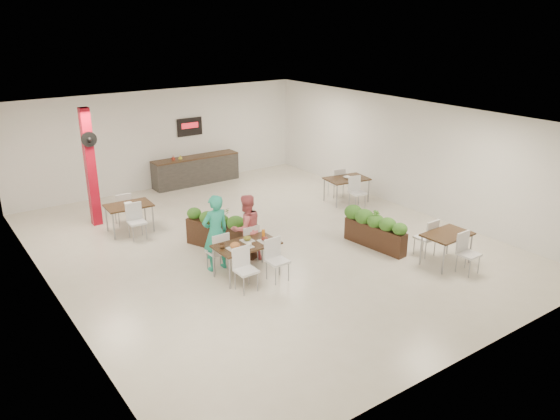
# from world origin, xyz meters

# --- Properties ---
(ground) EXTENTS (12.00, 12.00, 0.00)m
(ground) POSITION_xyz_m (0.00, 0.00, 0.00)
(ground) COLOR beige
(ground) RESTS_ON ground
(room_shell) EXTENTS (10.10, 12.10, 3.22)m
(room_shell) POSITION_xyz_m (0.00, 0.00, 2.01)
(room_shell) COLOR white
(room_shell) RESTS_ON ground
(red_column) EXTENTS (0.40, 0.41, 3.20)m
(red_column) POSITION_xyz_m (-3.00, 3.79, 1.64)
(red_column) COLOR #B00B20
(red_column) RESTS_ON ground
(service_counter) EXTENTS (3.00, 0.64, 2.20)m
(service_counter) POSITION_xyz_m (1.00, 5.65, 0.49)
(service_counter) COLOR #292725
(service_counter) RESTS_ON ground
(main_table) EXTENTS (1.41, 1.63, 0.92)m
(main_table) POSITION_xyz_m (-1.29, -1.25, 0.64)
(main_table) COLOR black
(main_table) RESTS_ON ground
(diner_man) EXTENTS (0.65, 0.43, 1.76)m
(diner_man) POSITION_xyz_m (-1.68, -0.60, 0.88)
(diner_man) COLOR teal
(diner_man) RESTS_ON ground
(diner_woman) EXTENTS (0.79, 0.62, 1.61)m
(diner_woman) POSITION_xyz_m (-0.88, -0.60, 0.81)
(diner_woman) COLOR #E2646B
(diner_woman) RESTS_ON ground
(planter_left) EXTENTS (1.10, 1.96, 1.10)m
(planter_left) POSITION_xyz_m (-1.04, 0.28, 0.53)
(planter_left) COLOR black
(planter_left) RESTS_ON ground
(planter_right) EXTENTS (0.56, 1.84, 0.96)m
(planter_right) POSITION_xyz_m (2.11, -1.77, 0.49)
(planter_right) COLOR black
(planter_right) RESTS_ON ground
(side_table_a) EXTENTS (1.21, 1.64, 0.92)m
(side_table_a) POSITION_xyz_m (-2.44, 2.73, 0.63)
(side_table_a) COLOR black
(side_table_a) RESTS_ON ground
(side_table_b) EXTENTS (1.37, 1.66, 0.92)m
(side_table_b) POSITION_xyz_m (3.89, 1.27, 0.64)
(side_table_b) COLOR black
(side_table_b) RESTS_ON ground
(side_table_c) EXTENTS (1.14, 1.63, 0.92)m
(side_table_c) POSITION_xyz_m (2.77, -3.39, 0.62)
(side_table_c) COLOR black
(side_table_c) RESTS_ON ground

